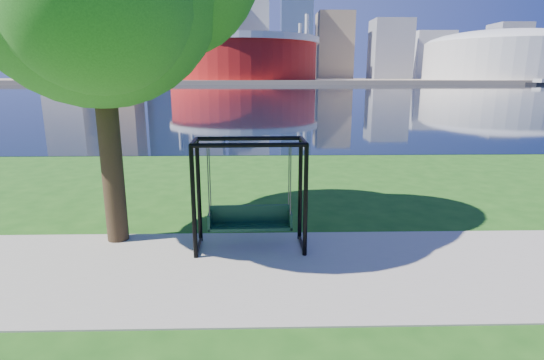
{
  "coord_description": "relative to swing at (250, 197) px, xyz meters",
  "views": [
    {
      "loc": [
        -0.18,
        -8.22,
        3.73
      ],
      "look_at": [
        0.03,
        0.0,
        1.72
      ],
      "focal_mm": 28.0,
      "sensor_mm": 36.0,
      "label": 1
    }
  ],
  "objects": [
    {
      "name": "swing",
      "position": [
        0.0,
        0.0,
        0.0
      ],
      "size": [
        2.42,
        1.1,
        2.45
      ],
      "rotation": [
        0.0,
        0.0,
        0.03
      ],
      "color": "black",
      "rests_on": "ground"
    },
    {
      "name": "far_bank",
      "position": [
        0.44,
        305.37,
        -0.19
      ],
      "size": [
        900.0,
        228.0,
        2.0
      ],
      "primitive_type": "cube",
      "color": "#937F60",
      "rests_on": "ground"
    },
    {
      "name": "path",
      "position": [
        0.44,
        -1.13,
        -1.17
      ],
      "size": [
        120.0,
        4.0,
        0.03
      ],
      "primitive_type": "cube",
      "color": "#9E937F",
      "rests_on": "ground"
    },
    {
      "name": "ground",
      "position": [
        0.44,
        -0.63,
        -1.19
      ],
      "size": [
        900.0,
        900.0,
        0.0
      ],
      "primitive_type": "plane",
      "color": "#1E5114",
      "rests_on": "ground"
    },
    {
      "name": "stadium",
      "position": [
        -9.56,
        234.37,
        13.04
      ],
      "size": [
        83.0,
        83.0,
        32.0
      ],
      "color": "maroon",
      "rests_on": "far_bank"
    },
    {
      "name": "skyline",
      "position": [
        -3.83,
        318.76,
        34.7
      ],
      "size": [
        392.0,
        66.0,
        96.5
      ],
      "color": "gray",
      "rests_on": "far_bank"
    },
    {
      "name": "river",
      "position": [
        0.44,
        101.37,
        -1.18
      ],
      "size": [
        900.0,
        180.0,
        0.02
      ],
      "primitive_type": "cube",
      "color": "black",
      "rests_on": "ground"
    },
    {
      "name": "arena",
      "position": [
        135.44,
        234.37,
        14.69
      ],
      "size": [
        84.0,
        84.0,
        26.56
      ],
      "color": "beige",
      "rests_on": "far_bank"
    }
  ]
}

